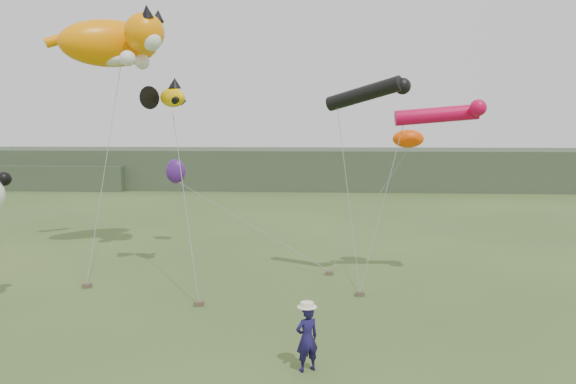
{
  "coord_description": "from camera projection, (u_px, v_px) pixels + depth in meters",
  "views": [
    {
      "loc": [
        2.46,
        -15.28,
        6.18
      ],
      "look_at": [
        1.22,
        3.0,
        4.11
      ],
      "focal_mm": 35.0,
      "sensor_mm": 36.0,
      "label": 1
    }
  ],
  "objects": [
    {
      "name": "festival_attendant",
      "position": [
        307.0,
        338.0,
        14.3
      ],
      "size": [
        0.75,
        0.67,
        1.72
      ],
      "primitive_type": "imported",
      "rotation": [
        0.0,
        0.0,
        3.66
      ],
      "color": "#181246",
      "rests_on": "ground"
    },
    {
      "name": "tube_kites",
      "position": [
        409.0,
        104.0,
        21.4
      ],
      "size": [
        6.1,
        2.18,
        1.83
      ],
      "color": "black",
      "rests_on": "ground"
    },
    {
      "name": "ground",
      "position": [
        238.0,
        346.0,
        16.0
      ],
      "size": [
        120.0,
        120.0,
        0.0
      ],
      "primitive_type": "plane",
      "color": "#385123",
      "rests_on": "ground"
    },
    {
      "name": "cat_kite",
      "position": [
        117.0,
        42.0,
        26.26
      ],
      "size": [
        6.44,
        4.93,
        2.74
      ],
      "color": "#FF8900",
      "rests_on": "ground"
    },
    {
      "name": "misc_kites",
      "position": [
        263.0,
        159.0,
        26.6
      ],
      "size": [
        12.38,
        6.12,
        2.81
      ],
      "color": "#FF4D02",
      "rests_on": "ground"
    },
    {
      "name": "fish_kite",
      "position": [
        162.0,
        97.0,
        22.75
      ],
      "size": [
        2.61,
        1.72,
        1.25
      ],
      "color": "#F2B204",
      "rests_on": "ground"
    },
    {
      "name": "headland",
      "position": [
        274.0,
        168.0,
        60.3
      ],
      "size": [
        90.0,
        13.0,
        4.0
      ],
      "color": "#2D3D28",
      "rests_on": "ground"
    },
    {
      "name": "sandbag_anchors",
      "position": [
        196.0,
        292.0,
        21.06
      ],
      "size": [
        13.6,
        5.82,
        0.16
      ],
      "color": "brown",
      "rests_on": "ground"
    }
  ]
}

